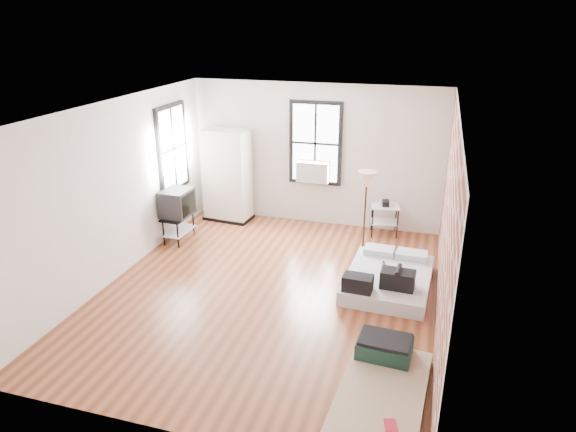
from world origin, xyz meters
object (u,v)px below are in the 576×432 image
(mattress_bare, at_px, (382,383))
(side_table, at_px, (385,212))
(tv_stand, at_px, (177,205))
(wardrobe, at_px, (227,176))
(floor_lamp, at_px, (367,184))
(mattress_main, at_px, (388,278))

(mattress_bare, height_order, side_table, side_table)
(mattress_bare, bearing_deg, tv_stand, 146.88)
(mattress_bare, height_order, wardrobe, wardrobe)
(wardrobe, distance_m, tv_stand, 1.39)
(floor_lamp, bearing_deg, side_table, 74.95)
(wardrobe, bearing_deg, mattress_main, -24.73)
(floor_lamp, relative_size, tv_stand, 1.51)
(wardrobe, distance_m, side_table, 3.23)
(floor_lamp, bearing_deg, mattress_bare, -78.01)
(mattress_bare, distance_m, tv_stand, 5.24)
(mattress_bare, distance_m, floor_lamp, 3.81)
(mattress_main, height_order, wardrobe, wardrobe)
(mattress_main, xyz_separation_m, floor_lamp, (-0.56, 1.10, 1.14))
(mattress_main, height_order, tv_stand, tv_stand)
(mattress_main, distance_m, mattress_bare, 2.45)
(wardrobe, xyz_separation_m, side_table, (3.20, 0.07, -0.46))
(side_table, distance_m, floor_lamp, 1.29)
(tv_stand, bearing_deg, mattress_bare, -35.26)
(side_table, height_order, tv_stand, tv_stand)
(side_table, xyz_separation_m, tv_stand, (-3.66, -1.37, 0.24))
(mattress_bare, bearing_deg, floor_lamp, 105.94)
(mattress_main, relative_size, tv_stand, 1.75)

